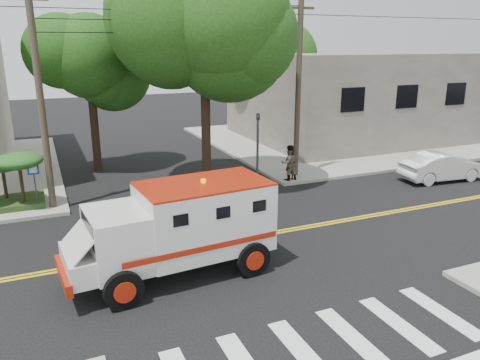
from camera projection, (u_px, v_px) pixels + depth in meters
name	position (u px, v px, depth m)	size (l,w,h in m)	color
ground	(229.00, 241.00, 16.73)	(100.00, 100.00, 0.00)	black
sidewalk_ne	(331.00, 140.00, 33.74)	(17.00, 17.00, 0.15)	gray
building_right	(347.00, 95.00, 33.88)	(14.00, 12.00, 6.00)	#5F5951
utility_pole_left	(41.00, 103.00, 18.60)	(0.28, 0.28, 9.00)	#382D23
utility_pole_right	(298.00, 91.00, 23.32)	(0.28, 0.28, 9.00)	#382D23
tree_main	(215.00, 34.00, 20.90)	(6.08, 5.70, 9.85)	black
tree_left	(96.00, 64.00, 24.46)	(4.48, 4.20, 7.70)	black
tree_right	(261.00, 53.00, 32.26)	(4.80, 4.50, 8.20)	black
traffic_signal	(258.00, 142.00, 22.48)	(0.15, 0.18, 3.60)	#3F3F42
accessibility_sign	(34.00, 179.00, 19.41)	(0.45, 0.10, 2.02)	#3F3F42
palm_planter	(1.00, 173.00, 19.26)	(3.52, 2.63, 2.36)	#1E3314
armored_truck	(180.00, 225.00, 13.91)	(6.33, 2.91, 2.81)	silver
parked_sedan	(442.00, 167.00, 23.87)	(1.53, 4.39, 1.45)	#BEBEBE
pedestrian_a	(290.00, 164.00, 23.42)	(0.59, 0.38, 1.61)	gray
pedestrian_b	(289.00, 163.00, 23.37)	(0.87, 0.68, 1.78)	gray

